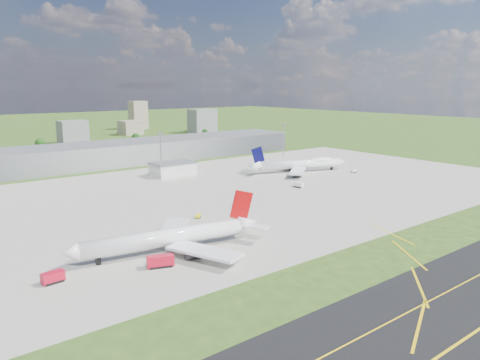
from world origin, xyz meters
TOP-DOWN VIEW (x-y plane):
  - ground at (0.00, 150.00)m, footprint 1400.00×1400.00m
  - apron at (10.00, 40.00)m, footprint 360.00×190.00m
  - terminal at (0.00, 165.00)m, footprint 300.00×42.00m
  - ops_building at (10.00, 100.00)m, footprint 26.00×16.00m
  - mast_center at (10.00, 115.00)m, footprint 3.50×2.00m
  - mast_east at (120.00, 115.00)m, footprint 3.50×2.00m
  - airliner_red_twin at (-60.71, -20.22)m, footprint 68.78×53.04m
  - airliner_blue_quad at (82.21, 58.91)m, footprint 65.95×50.29m
  - fire_truck at (-70.82, -30.04)m, footprint 8.93×5.80m
  - crash_tender at (-100.92, -21.55)m, footprint 6.57×3.37m
  - tug_yellow at (-31.15, 8.77)m, footprint 3.48×3.40m
  - van_white_near at (46.58, 25.42)m, footprint 3.37×5.89m
  - van_white_far at (106.84, 34.84)m, footprint 4.24×2.26m
  - bldg_c at (20.00, 310.00)m, footprint 26.00×20.00m
  - bldg_ce at (100.00, 350.00)m, footprint 22.00×24.00m
  - bldg_e at (180.00, 320.00)m, footprint 30.00×22.00m
  - bldg_tall_e at (140.00, 410.00)m, footprint 20.00×18.00m
  - tree_c at (-20.00, 280.00)m, footprint 8.10×8.10m
  - tree_e at (70.00, 275.00)m, footprint 7.65×7.65m
  - tree_far_e at (160.00, 285.00)m, footprint 6.30×6.30m

SIDE VIEW (x-z plane):
  - ground at x=0.00m, z-range 0.00..0.00m
  - apron at x=10.00m, z-range 0.00..0.08m
  - tug_yellow at x=-31.15m, z-range 0.05..1.64m
  - van_white_far at x=106.84m, z-range 0.02..2.20m
  - van_white_near at x=46.58m, z-range 0.01..2.80m
  - crash_tender at x=-100.92m, z-range 0.00..3.31m
  - fire_truck at x=-70.82m, z-range -0.01..3.69m
  - ops_building at x=10.00m, z-range 0.00..8.00m
  - tree_far_e at x=160.00m, z-range 0.68..8.38m
  - airliner_blue_quad at x=82.21m, z-range -3.99..13.96m
  - airliner_red_twin at x=-60.71m, z-range -4.42..14.51m
  - tree_e at x=70.00m, z-range 0.84..10.19m
  - tree_c at x=-20.00m, z-range 0.89..10.79m
  - terminal at x=0.00m, z-range 0.00..15.00m
  - bldg_ce at x=100.00m, z-range 0.00..16.00m
  - bldg_c at x=20.00m, z-range 0.00..22.00m
  - bldg_e at x=180.00m, z-range 0.00..28.00m
  - mast_center at x=10.00m, z-range 4.76..30.66m
  - mast_east at x=120.00m, z-range 4.76..30.66m
  - bldg_tall_e at x=140.00m, z-range 0.00..36.00m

